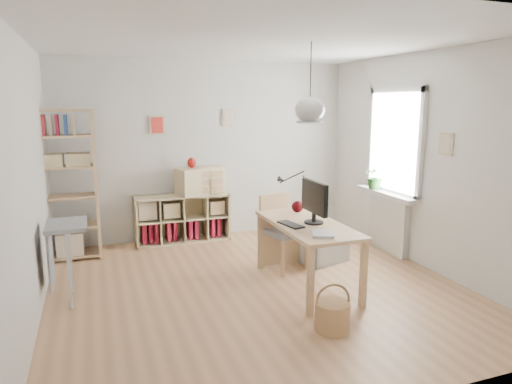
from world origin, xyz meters
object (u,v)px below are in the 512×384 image
object	(u,v)px
desk	(307,231)
tall_bookshelf	(64,179)
monitor	(314,200)
storage_chest	(319,244)
drawer_chest	(200,181)
chair	(281,227)
cube_shelf	(181,222)

from	to	relation	value
desk	tall_bookshelf	xyz separation A→B (m)	(-2.59, 1.95, 0.43)
desk	monitor	world-z (taller)	monitor
tall_bookshelf	monitor	xyz separation A→B (m)	(2.65, -1.98, -0.07)
storage_chest	monitor	bearing A→B (deg)	-139.18
desk	monitor	size ratio (longest dim) A/B	2.76
tall_bookshelf	drawer_chest	distance (m)	1.89
desk	monitor	distance (m)	0.37
tall_bookshelf	storage_chest	size ratio (longest dim) A/B	2.38
drawer_chest	chair	bearing A→B (deg)	-84.60
chair	drawer_chest	distance (m)	1.73
drawer_chest	desk	bearing A→B (deg)	-90.40
tall_bookshelf	chair	bearing A→B (deg)	-26.96
desk	drawer_chest	distance (m)	2.32
desk	monitor	bearing A→B (deg)	-26.93
monitor	drawer_chest	distance (m)	2.36
cube_shelf	drawer_chest	world-z (taller)	drawer_chest
desk	cube_shelf	bearing A→B (deg)	114.61
chair	storage_chest	distance (m)	0.68
storage_chest	monitor	distance (m)	1.23
storage_chest	monitor	world-z (taller)	monitor
tall_bookshelf	storage_chest	distance (m)	3.48
desk	chair	bearing A→B (deg)	93.12
tall_bookshelf	drawer_chest	size ratio (longest dim) A/B	2.85
chair	storage_chest	bearing A→B (deg)	-7.10
desk	chair	distance (m)	0.66
cube_shelf	drawer_chest	bearing A→B (deg)	-7.76
chair	monitor	xyz separation A→B (m)	(0.10, -0.68, 0.48)
cube_shelf	tall_bookshelf	size ratio (longest dim) A/B	0.70
chair	monitor	size ratio (longest dim) A/B	1.74
storage_chest	cube_shelf	bearing A→B (deg)	119.97
desk	chair	xyz separation A→B (m)	(-0.04, 0.65, -0.12)
cube_shelf	storage_chest	world-z (taller)	cube_shelf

